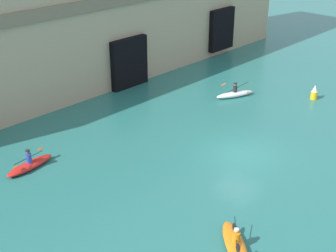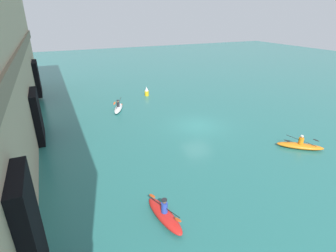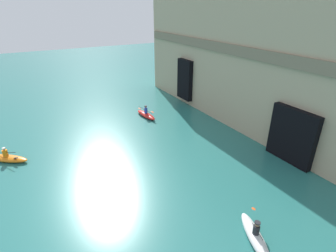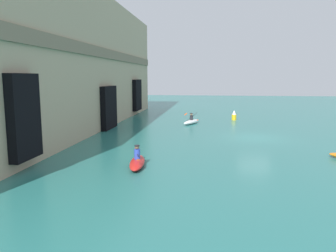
% 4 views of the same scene
% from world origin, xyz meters
% --- Properties ---
extents(ground_plane, '(120.00, 120.00, 0.00)m').
position_xyz_m(ground_plane, '(0.00, 0.00, 0.00)').
color(ground_plane, '#28706B').
extents(cliff_bluff, '(41.72, 8.11, 12.26)m').
position_xyz_m(cliff_bluff, '(2.10, 16.92, 6.11)').
color(cliff_bluff, tan).
rests_on(cliff_bluff, ground).
extents(kayak_orange, '(2.73, 3.06, 1.07)m').
position_xyz_m(kayak_orange, '(-6.92, -4.85, 0.23)').
color(kayak_orange, orange).
rests_on(kayak_orange, ground).
extents(kayak_red, '(3.08, 1.11, 1.17)m').
position_xyz_m(kayak_red, '(-9.45, 7.42, 0.25)').
color(kayak_red, red).
rests_on(kayak_red, ground).
extents(kayak_white, '(3.11, 1.85, 1.21)m').
position_xyz_m(kayak_white, '(6.98, 5.50, 0.25)').
color(kayak_white, white).
rests_on(kayak_white, ground).
extents(marker_buoy, '(0.51, 0.51, 1.11)m').
position_xyz_m(marker_buoy, '(10.77, 0.96, 0.51)').
color(marker_buoy, yellow).
rests_on(marker_buoy, ground).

